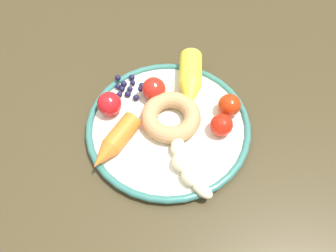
{
  "coord_description": "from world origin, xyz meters",
  "views": [
    {
      "loc": [
        -0.32,
        -0.1,
        1.25
      ],
      "look_at": [
        -0.0,
        -0.04,
        0.75
      ],
      "focal_mm": 36.22,
      "sensor_mm": 36.0,
      "label": 1
    }
  ],
  "objects_px": {
    "dining_table": "(149,146)",
    "tomato_extra": "(157,90)",
    "banana": "(185,162)",
    "carrot_orange": "(114,142)",
    "carrot_yellow": "(190,80)",
    "blueberry_pile": "(128,87)",
    "tomato_near": "(229,105)",
    "donut": "(171,117)",
    "plate": "(168,127)",
    "tomato_far": "(109,104)",
    "tomato_mid": "(222,125)"
  },
  "relations": [
    {
      "from": "banana",
      "to": "tomato_extra",
      "type": "relative_size",
      "value": 2.91
    },
    {
      "from": "plate",
      "to": "blueberry_pile",
      "type": "relative_size",
      "value": 4.84
    },
    {
      "from": "tomato_near",
      "to": "tomato_far",
      "type": "xyz_separation_m",
      "value": [
        -0.04,
        0.2,
        0.0
      ]
    },
    {
      "from": "banana",
      "to": "carrot_orange",
      "type": "xyz_separation_m",
      "value": [
        0.01,
        0.12,
        0.0
      ]
    },
    {
      "from": "dining_table",
      "to": "carrot_yellow",
      "type": "relative_size",
      "value": 9.35
    },
    {
      "from": "carrot_orange",
      "to": "carrot_yellow",
      "type": "distance_m",
      "value": 0.18
    },
    {
      "from": "dining_table",
      "to": "carrot_orange",
      "type": "distance_m",
      "value": 0.13
    },
    {
      "from": "plate",
      "to": "banana",
      "type": "distance_m",
      "value": 0.08
    },
    {
      "from": "carrot_orange",
      "to": "tomato_extra",
      "type": "distance_m",
      "value": 0.13
    },
    {
      "from": "tomato_far",
      "to": "dining_table",
      "type": "bearing_deg",
      "value": -96.59
    },
    {
      "from": "plate",
      "to": "tomato_extra",
      "type": "bearing_deg",
      "value": 29.69
    },
    {
      "from": "tomato_mid",
      "to": "tomato_extra",
      "type": "height_order",
      "value": "tomato_extra"
    },
    {
      "from": "blueberry_pile",
      "to": "tomato_extra",
      "type": "distance_m",
      "value": 0.06
    },
    {
      "from": "carrot_yellow",
      "to": "tomato_extra",
      "type": "xyz_separation_m",
      "value": [
        -0.03,
        0.06,
        0.0
      ]
    },
    {
      "from": "blueberry_pile",
      "to": "tomato_near",
      "type": "bearing_deg",
      "value": -94.19
    },
    {
      "from": "dining_table",
      "to": "tomato_mid",
      "type": "relative_size",
      "value": 30.88
    },
    {
      "from": "donut",
      "to": "banana",
      "type": "bearing_deg",
      "value": -153.58
    },
    {
      "from": "carrot_yellow",
      "to": "tomato_mid",
      "type": "distance_m",
      "value": 0.11
    },
    {
      "from": "donut",
      "to": "tomato_extra",
      "type": "relative_size",
      "value": 2.4
    },
    {
      "from": "carrot_yellow",
      "to": "blueberry_pile",
      "type": "bearing_deg",
      "value": 104.03
    },
    {
      "from": "plate",
      "to": "banana",
      "type": "height_order",
      "value": "banana"
    },
    {
      "from": "plate",
      "to": "carrot_yellow",
      "type": "distance_m",
      "value": 0.1
    },
    {
      "from": "plate",
      "to": "tomato_far",
      "type": "xyz_separation_m",
      "value": [
        0.01,
        0.11,
        0.02
      ]
    },
    {
      "from": "carrot_yellow",
      "to": "donut",
      "type": "xyz_separation_m",
      "value": [
        -0.08,
        0.02,
        -0.01
      ]
    },
    {
      "from": "donut",
      "to": "dining_table",
      "type": "bearing_deg",
      "value": 100.16
    },
    {
      "from": "blueberry_pile",
      "to": "tomato_near",
      "type": "relative_size",
      "value": 1.48
    },
    {
      "from": "tomato_near",
      "to": "tomato_extra",
      "type": "height_order",
      "value": "tomato_extra"
    },
    {
      "from": "plate",
      "to": "carrot_orange",
      "type": "distance_m",
      "value": 0.1
    },
    {
      "from": "dining_table",
      "to": "donut",
      "type": "distance_m",
      "value": 0.11
    },
    {
      "from": "donut",
      "to": "blueberry_pile",
      "type": "xyz_separation_m",
      "value": [
        0.06,
        0.09,
        -0.01
      ]
    },
    {
      "from": "banana",
      "to": "tomato_mid",
      "type": "distance_m",
      "value": 0.09
    },
    {
      "from": "plate",
      "to": "donut",
      "type": "xyz_separation_m",
      "value": [
        0.01,
        -0.0,
        0.02
      ]
    },
    {
      "from": "banana",
      "to": "tomato_mid",
      "type": "bearing_deg",
      "value": -32.04
    },
    {
      "from": "banana",
      "to": "carrot_yellow",
      "type": "xyz_separation_m",
      "value": [
        0.16,
        0.02,
        0.01
      ]
    },
    {
      "from": "carrot_yellow",
      "to": "plate",
      "type": "bearing_deg",
      "value": 166.43
    },
    {
      "from": "plate",
      "to": "carrot_yellow",
      "type": "height_order",
      "value": "carrot_yellow"
    },
    {
      "from": "banana",
      "to": "tomato_near",
      "type": "relative_size",
      "value": 3.13
    },
    {
      "from": "blueberry_pile",
      "to": "tomato_mid",
      "type": "xyz_separation_m",
      "value": [
        -0.06,
        -0.18,
        0.01
      ]
    },
    {
      "from": "banana",
      "to": "carrot_yellow",
      "type": "bearing_deg",
      "value": 6.93
    },
    {
      "from": "tomato_near",
      "to": "tomato_extra",
      "type": "distance_m",
      "value": 0.13
    },
    {
      "from": "carrot_yellow",
      "to": "blueberry_pile",
      "type": "distance_m",
      "value": 0.12
    },
    {
      "from": "dining_table",
      "to": "carrot_orange",
      "type": "bearing_deg",
      "value": 148.05
    },
    {
      "from": "plate",
      "to": "tomato_mid",
      "type": "relative_size",
      "value": 7.39
    },
    {
      "from": "plate",
      "to": "carrot_yellow",
      "type": "relative_size",
      "value": 2.24
    },
    {
      "from": "banana",
      "to": "carrot_orange",
      "type": "relative_size",
      "value": 1.12
    },
    {
      "from": "dining_table",
      "to": "tomato_near",
      "type": "bearing_deg",
      "value": -70.29
    },
    {
      "from": "carrot_yellow",
      "to": "tomato_mid",
      "type": "bearing_deg",
      "value": -141.42
    },
    {
      "from": "blueberry_pile",
      "to": "tomato_extra",
      "type": "height_order",
      "value": "tomato_extra"
    },
    {
      "from": "banana",
      "to": "tomato_extra",
      "type": "xyz_separation_m",
      "value": [
        0.13,
        0.08,
        0.01
      ]
    },
    {
      "from": "dining_table",
      "to": "tomato_extra",
      "type": "bearing_deg",
      "value": -5.1
    }
  ]
}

